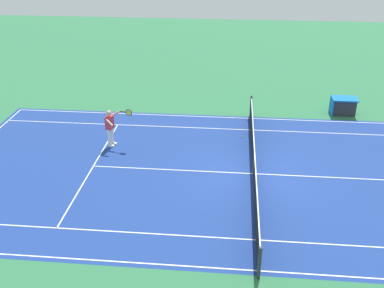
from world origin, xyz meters
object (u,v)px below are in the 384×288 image
tennis_net (254,163)px  tennis_player_near (111,126)px  equipment_cart_tarped (343,106)px  tennis_ball (242,136)px

tennis_net → tennis_player_near: size_ratio=6.89×
tennis_player_near → equipment_cart_tarped: 11.73m
tennis_ball → tennis_player_near: bearing=13.8°
tennis_player_near → equipment_cart_tarped: bearing=-156.7°
tennis_net → tennis_player_near: bearing=-17.3°
equipment_cart_tarped → tennis_ball: bearing=32.6°
tennis_net → tennis_ball: (0.43, -3.29, -0.46)m
tennis_ball → equipment_cart_tarped: size_ratio=0.05×
tennis_player_near → equipment_cart_tarped: size_ratio=1.36×
tennis_net → tennis_ball: size_ratio=177.27×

